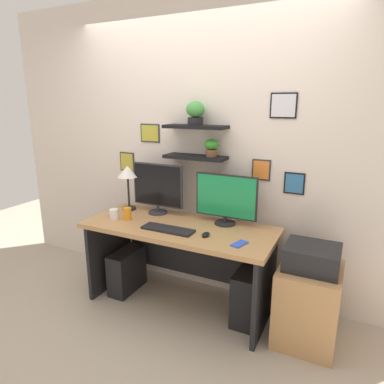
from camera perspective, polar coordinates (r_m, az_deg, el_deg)
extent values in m
plane|color=tan|center=(3.24, -2.08, -18.16)|extent=(8.00, 8.00, 0.00)
cube|color=beige|center=(3.14, 1.51, 7.24)|extent=(4.40, 0.04, 2.70)
cube|color=black|center=(3.04, 0.55, 5.87)|extent=(0.57, 0.20, 0.03)
cube|color=black|center=(3.01, 0.56, 10.89)|extent=(0.57, 0.20, 0.03)
cylinder|color=brown|center=(2.97, 3.28, 6.53)|extent=(0.09, 0.09, 0.06)
ellipsoid|color=#2F8426|center=(2.96, 3.30, 7.99)|extent=(0.12, 0.12, 0.09)
cylinder|color=black|center=(3.01, 0.57, 11.79)|extent=(0.13, 0.13, 0.06)
ellipsoid|color=#408D3D|center=(3.00, 0.57, 13.70)|extent=(0.16, 0.16, 0.14)
cube|color=black|center=(2.86, 15.11, 13.82)|extent=(0.21, 0.02, 0.20)
cube|color=silver|center=(2.86, 15.07, 13.82)|extent=(0.19, 0.00, 0.18)
cube|color=#2D2D33|center=(2.95, 11.55, 3.67)|extent=(0.16, 0.02, 0.18)
cube|color=orange|center=(2.94, 11.50, 3.64)|extent=(0.14, 0.00, 0.15)
cube|color=#2D2D33|center=(3.57, -10.78, 5.02)|extent=(0.17, 0.02, 0.19)
cube|color=gold|center=(3.56, -10.87, 5.00)|extent=(0.15, 0.00, 0.17)
cube|color=black|center=(2.91, 16.79, 1.41)|extent=(0.17, 0.02, 0.18)
cube|color=teal|center=(2.91, 16.76, 1.37)|extent=(0.14, 0.00, 0.15)
cube|color=#2D2D33|center=(3.36, -7.00, 9.77)|extent=(0.21, 0.02, 0.18)
cube|color=gold|center=(3.35, -7.09, 9.76)|extent=(0.19, 0.00, 0.15)
cube|color=tan|center=(2.91, -2.21, -6.01)|extent=(1.64, 0.68, 0.04)
cube|color=black|center=(3.45, -13.51, -9.68)|extent=(0.04, 0.62, 0.71)
cube|color=black|center=(2.83, 12.12, -15.45)|extent=(0.04, 0.62, 0.71)
cube|color=black|center=(3.29, 0.36, -9.87)|extent=(1.44, 0.02, 0.50)
cylinder|color=#2D2D33|center=(3.23, -5.74, -3.39)|extent=(0.18, 0.18, 0.02)
cylinder|color=#2D2D33|center=(3.22, -5.76, -2.69)|extent=(0.03, 0.03, 0.07)
cube|color=#2D2D33|center=(3.17, -5.77, 1.18)|extent=(0.51, 0.02, 0.40)
cube|color=black|center=(3.16, -5.89, 1.13)|extent=(0.49, 0.00, 0.38)
cylinder|color=black|center=(2.95, 5.55, -5.20)|extent=(0.18, 0.18, 0.02)
cylinder|color=black|center=(2.94, 5.57, -4.54)|extent=(0.03, 0.03, 0.06)
cube|color=black|center=(2.88, 5.74, -0.70)|extent=(0.54, 0.02, 0.37)
cube|color=#198C4C|center=(2.87, 5.65, -0.76)|extent=(0.52, 0.00, 0.35)
cube|color=black|center=(2.80, -4.06, -6.24)|extent=(0.44, 0.14, 0.02)
ellipsoid|color=black|center=(2.67, 2.33, -7.12)|extent=(0.06, 0.09, 0.03)
cylinder|color=black|center=(3.38, -10.46, -2.71)|extent=(0.13, 0.13, 0.02)
cylinder|color=black|center=(3.34, -10.59, -0.05)|extent=(0.02, 0.02, 0.30)
cone|color=white|center=(3.29, -10.76, 3.41)|extent=(0.19, 0.19, 0.11)
cube|color=blue|center=(2.55, 7.96, -8.61)|extent=(0.11, 0.15, 0.01)
cylinder|color=white|center=(3.12, -12.93, -3.63)|extent=(0.08, 0.08, 0.09)
cylinder|color=orange|center=(3.08, -10.78, -3.58)|extent=(0.07, 0.07, 0.11)
cube|color=tan|center=(2.83, 18.80, -17.31)|extent=(0.44, 0.50, 0.59)
cube|color=black|center=(2.65, 19.49, -10.26)|extent=(0.38, 0.34, 0.17)
cube|color=black|center=(3.40, -10.84, -12.80)|extent=(0.18, 0.40, 0.40)
cube|color=black|center=(2.97, 9.29, -16.65)|extent=(0.18, 0.40, 0.44)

